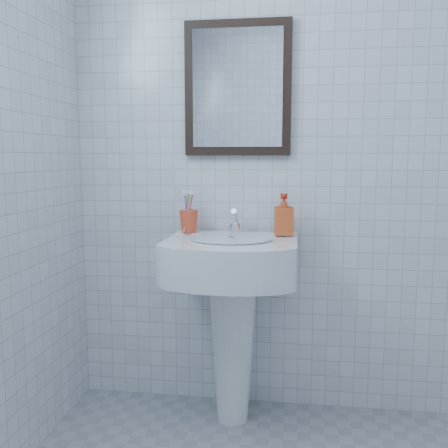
# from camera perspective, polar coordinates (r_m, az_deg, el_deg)

# --- Properties ---
(wall_back) EXTENTS (2.20, 0.02, 2.50)m
(wall_back) POSITION_cam_1_polar(r_m,az_deg,el_deg) (2.40, 8.90, 7.99)
(wall_back) COLOR silver
(wall_back) RESTS_ON ground
(washbasin) EXTENTS (0.57, 0.42, 0.88)m
(washbasin) POSITION_cam_1_polar(r_m,az_deg,el_deg) (2.29, 0.93, -8.52)
(washbasin) COLOR white
(washbasin) RESTS_ON ground
(faucet) EXTENTS (0.05, 0.11, 0.12)m
(faucet) POSITION_cam_1_polar(r_m,az_deg,el_deg) (2.33, 1.27, 0.07)
(faucet) COLOR silver
(faucet) RESTS_ON washbasin
(toothbrush_cup) EXTENTS (0.12, 0.12, 0.11)m
(toothbrush_cup) POSITION_cam_1_polar(r_m,az_deg,el_deg) (2.36, -4.03, 0.31)
(toothbrush_cup) COLOR #E44626
(toothbrush_cup) RESTS_ON washbasin
(soap_dispenser) EXTENTS (0.09, 0.09, 0.19)m
(soap_dispenser) POSITION_cam_1_polar(r_m,az_deg,el_deg) (2.30, 6.84, 1.10)
(soap_dispenser) COLOR #C34713
(soap_dispenser) RESTS_ON washbasin
(wall_mirror) EXTENTS (0.50, 0.04, 0.62)m
(wall_mirror) POSITION_cam_1_polar(r_m,az_deg,el_deg) (2.41, 1.58, 15.22)
(wall_mirror) COLOR black
(wall_mirror) RESTS_ON wall_back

